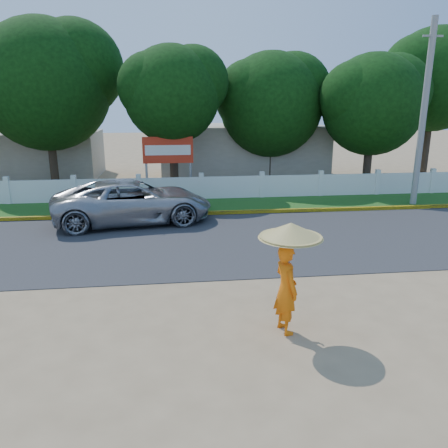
# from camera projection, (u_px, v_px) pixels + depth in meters

# --- Properties ---
(ground) EXTENTS (120.00, 120.00, 0.00)m
(ground) POSITION_uv_depth(u_px,v_px,m) (234.00, 297.00, 10.72)
(ground) COLOR #9E8460
(ground) RESTS_ON ground
(road) EXTENTS (60.00, 7.00, 0.02)m
(road) POSITION_uv_depth(u_px,v_px,m) (215.00, 241.00, 15.02)
(road) COLOR #38383A
(road) RESTS_ON ground
(grass_verge) EXTENTS (60.00, 3.50, 0.03)m
(grass_verge) POSITION_uv_depth(u_px,v_px,m) (204.00, 206.00, 20.03)
(grass_verge) COLOR #2D601E
(grass_verge) RESTS_ON ground
(curb) EXTENTS (40.00, 0.18, 0.16)m
(curb) POSITION_uv_depth(u_px,v_px,m) (207.00, 213.00, 18.39)
(curb) COLOR yellow
(curb) RESTS_ON ground
(fence) EXTENTS (40.00, 0.10, 1.10)m
(fence) POSITION_uv_depth(u_px,v_px,m) (201.00, 188.00, 21.28)
(fence) COLOR silver
(fence) RESTS_ON ground
(building_near) EXTENTS (10.00, 6.00, 3.20)m
(building_near) POSITION_uv_depth(u_px,v_px,m) (241.00, 151.00, 27.84)
(building_near) COLOR #B7AD99
(building_near) RESTS_ON ground
(building_far) EXTENTS (8.00, 5.00, 2.80)m
(building_far) POSITION_uv_depth(u_px,v_px,m) (33.00, 155.00, 27.34)
(building_far) COLOR #B7AD99
(building_far) RESTS_ON ground
(utility_pole) EXTENTS (0.28, 0.28, 8.09)m
(utility_pole) POSITION_uv_depth(u_px,v_px,m) (423.00, 115.00, 19.26)
(utility_pole) COLOR gray
(utility_pole) RESTS_ON ground
(vehicle) EXTENTS (6.46, 3.72, 1.69)m
(vehicle) POSITION_uv_depth(u_px,v_px,m) (133.00, 201.00, 17.10)
(vehicle) COLOR #97999E
(vehicle) RESTS_ON ground
(monk_with_parasol) EXTENTS (1.29, 1.29, 2.34)m
(monk_with_parasol) POSITION_uv_depth(u_px,v_px,m) (288.00, 262.00, 8.73)
(monk_with_parasol) COLOR orange
(monk_with_parasol) RESTS_ON ground
(billboard) EXTENTS (2.50, 0.13, 2.95)m
(billboard) POSITION_uv_depth(u_px,v_px,m) (168.00, 153.00, 21.71)
(billboard) COLOR gray
(billboard) RESTS_ON ground
(tree_row) EXTENTS (34.36, 8.20, 8.86)m
(tree_row) POSITION_uv_depth(u_px,v_px,m) (188.00, 95.00, 23.22)
(tree_row) COLOR #473828
(tree_row) RESTS_ON ground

